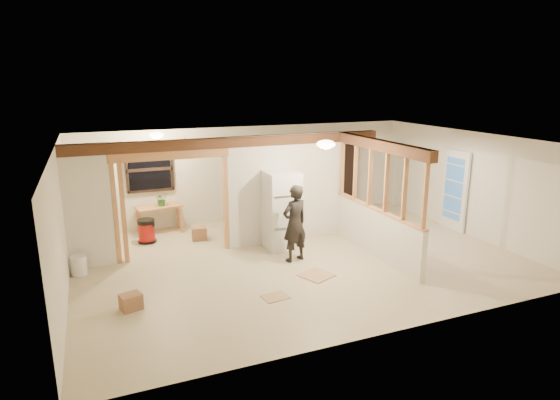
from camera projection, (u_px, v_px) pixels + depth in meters
name	position (u px, v px, depth m)	size (l,w,h in m)	color
floor	(299.00, 259.00, 9.92)	(9.00, 6.50, 0.01)	#C3B291
ceiling	(301.00, 141.00, 9.30)	(9.00, 6.50, 0.01)	white
wall_back	(250.00, 173.00, 12.52)	(9.00, 0.01, 2.50)	silver
wall_front	(395.00, 255.00, 6.70)	(9.00, 0.01, 2.50)	silver
wall_left	(60.00, 227.00, 7.96)	(0.01, 6.50, 2.50)	silver
wall_right	(470.00, 184.00, 11.26)	(0.01, 6.50, 2.50)	silver
partition_left_stub	(88.00, 207.00, 9.20)	(0.90, 0.12, 2.50)	silver
partition_center	(286.00, 189.00, 10.76)	(2.80, 0.12, 2.50)	silver
doorway_frame	(173.00, 206.00, 9.85)	(2.46, 0.14, 2.20)	tan
header_beam_back	(235.00, 142.00, 10.04)	(7.00, 0.18, 0.22)	brown
header_beam_right	(380.00, 145.00, 9.56)	(0.18, 3.30, 0.22)	brown
pony_wall	(375.00, 233.00, 10.03)	(0.12, 3.20, 1.00)	silver
stud_partition	(378.00, 180.00, 9.74)	(0.14, 3.20, 1.32)	tan
window_back	(150.00, 170.00, 11.43)	(1.12, 0.10, 1.10)	black
french_door	(454.00, 191.00, 11.65)	(0.12, 0.86, 2.00)	white
ceiling_dome_main	(326.00, 144.00, 8.97)	(0.36, 0.36, 0.16)	#FFEABF
ceiling_dome_util	(156.00, 135.00, 10.45)	(0.32, 0.32, 0.14)	#FFEABF
hanging_bulb	(185.00, 151.00, 10.08)	(0.07, 0.07, 0.07)	#FFD88C
refrigerator	(282.00, 210.00, 10.39)	(0.71, 0.69, 1.74)	silver
woman	(295.00, 223.00, 9.62)	(0.59, 0.39, 1.63)	black
work_table	(159.00, 219.00, 11.56)	(1.08, 0.54, 0.68)	tan
potted_plant	(162.00, 199.00, 11.42)	(0.31, 0.26, 0.34)	#2D6E28
shop_vac	(147.00, 231.00, 10.85)	(0.43, 0.43, 0.56)	maroon
bookshelf	(341.00, 178.00, 13.37)	(0.95, 0.32, 1.89)	black
bucket	(79.00, 265.00, 9.06)	(0.30, 0.30, 0.38)	white
box_util_a	(199.00, 233.00, 11.08)	(0.35, 0.30, 0.30)	#9F6E4D
box_util_b	(105.00, 246.00, 10.26)	(0.32, 0.32, 0.30)	#9F6E4D
box_front	(131.00, 302.00, 7.70)	(0.33, 0.27, 0.27)	#9F6E4D
floor_panel_near	(317.00, 275.00, 9.05)	(0.55, 0.55, 0.02)	tan
floor_panel_far	(275.00, 297.00, 8.15)	(0.44, 0.36, 0.01)	tan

